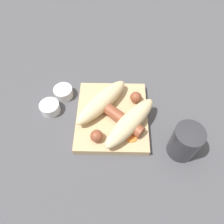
% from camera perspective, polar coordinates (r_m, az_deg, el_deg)
% --- Properties ---
extents(ground_plane, '(3.00, 3.00, 0.00)m').
position_cam_1_polar(ground_plane, '(0.62, 0.00, -1.61)').
color(ground_plane, '#4C4C51').
extents(food_tray, '(0.22, 0.19, 0.02)m').
position_cam_1_polar(food_tray, '(0.61, 0.00, -1.08)').
color(food_tray, tan).
rests_on(food_tray, ground_plane).
extents(bread_roll, '(0.24, 0.23, 0.05)m').
position_cam_1_polar(bread_roll, '(0.57, 0.92, 0.07)').
color(bread_roll, beige).
rests_on(bread_roll, food_tray).
extents(sausage, '(0.15, 0.14, 0.03)m').
position_cam_1_polar(sausage, '(0.58, 1.40, -0.92)').
color(sausage, brown).
rests_on(sausage, food_tray).
extents(pickled_veggies, '(0.04, 0.04, 0.00)m').
position_cam_1_polar(pickled_veggies, '(0.56, 5.03, -6.17)').
color(pickled_veggies, orange).
rests_on(pickled_veggies, food_tray).
extents(condiment_cup_near, '(0.06, 0.06, 0.03)m').
position_cam_1_polar(condiment_cup_near, '(0.67, -12.54, 4.97)').
color(condiment_cup_near, silver).
rests_on(condiment_cup_near, ground_plane).
extents(condiment_cup_far, '(0.06, 0.06, 0.03)m').
position_cam_1_polar(condiment_cup_far, '(0.64, -15.85, 1.03)').
color(condiment_cup_far, silver).
rests_on(condiment_cup_far, ground_plane).
extents(drink_glass, '(0.07, 0.07, 0.09)m').
position_cam_1_polar(drink_glass, '(0.56, 18.55, -7.44)').
color(drink_glass, '#333338').
rests_on(drink_glass, ground_plane).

